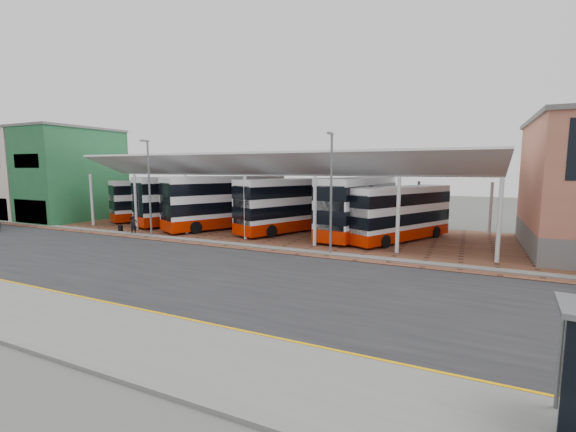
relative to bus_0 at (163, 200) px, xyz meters
The scene contains 21 objects.
ground 25.43m from the bus_0, 35.75° to the right, with size 140.00×140.00×0.00m, color #494B46.
road 26.02m from the bus_0, 37.54° to the right, with size 120.00×14.00×0.02m, color black.
forecourt 22.74m from the bus_0, ahead, with size 72.00×16.00×0.06m, color brown.
sidewalk 31.52m from the bus_0, 49.18° to the right, with size 120.00×4.00×0.14m, color #626260.
north_kerb 22.39m from the bus_0, 22.70° to the right, with size 120.00×0.80×0.14m, color #626260.
yellow_line_near 30.05m from the bus_0, 46.68° to the right, with size 120.00×0.12×0.01m, color #F3A800.
yellow_line_far 29.83m from the bus_0, 46.28° to the right, with size 120.00×0.12×0.01m, color #F3A800.
canopy 15.01m from the bus_0, ahead, with size 37.00×11.63×7.07m.
shop_green 10.58m from the bus_0, 157.95° to the right, with size 6.40×10.20×10.22m.
shop_cream 16.64m from the bus_0, 166.51° to the right, with size 6.40×10.20×10.22m.
shop_brick 22.94m from the bus_0, behind, with size 6.40×10.20×10.22m.
lamp_west 10.96m from the bus_0, 52.43° to the right, with size 0.16×0.90×8.07m.
lamp_east 24.21m from the bus_0, 20.70° to the right, with size 0.16×0.90×8.07m.
bus_0 is the anchor object (origin of this frame).
bus_1 4.88m from the bus_0, ahead, with size 6.79×11.95×4.85m.
bus_2 9.95m from the bus_0, 11.46° to the right, with size 7.84×11.97×4.95m.
bus_3 16.40m from the bus_0, ahead, with size 7.00×11.69×4.77m.
bus_4 22.30m from the bus_0, ahead, with size 4.08×12.22×4.94m.
bus_5 25.98m from the bus_0, ahead, with size 6.81×10.37×4.29m.
pedestrian 9.68m from the bus_0, 62.02° to the right, with size 0.59×0.39×1.63m, color black.
suitcase 8.64m from the bus_0, 73.30° to the right, with size 0.35×0.25×0.60m, color black.
Camera 1 is at (10.28, -17.86, 5.79)m, focal length 24.00 mm.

